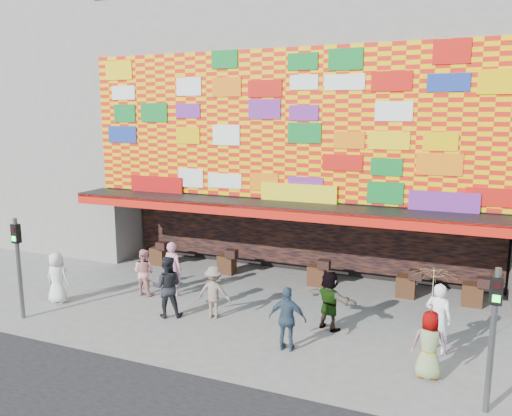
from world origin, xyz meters
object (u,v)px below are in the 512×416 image
Objects in this scene: ped_b at (173,269)px; ped_d at (214,292)px; ped_a at (57,278)px; ped_e at (288,319)px; ped_g at (429,345)px; signal_right at (493,324)px; ped_f at (329,300)px; parasol at (433,288)px; ped_h at (438,318)px; ped_c at (167,287)px; ped_i at (144,272)px; signal_left at (18,257)px.

ped_b reaches higher than ped_d.
ped_e is at bearing 172.90° from ped_a.
ped_b is 8.50m from ped_g.
signal_right reaches higher than ped_f.
ped_f is at bearing 147.75° from parasol.
signal_right is 1.80× the size of ped_f.
signal_right reaches higher than ped_h.
parasol is (0.00, 0.00, 1.35)m from ped_g.
ped_c reaches higher than ped_h.
ped_a is 11.35m from ped_h.
ped_d is at bearing -27.78° from ped_e.
ped_i is 0.85× the size of parasol.
ped_b is 8.58m from parasol.
signal_right is 7.64m from ped_d.
signal_left is 12.40m from signal_right.
ped_f is 1.06× the size of ped_g.
parasol is (8.16, -2.38, 1.23)m from ped_b.
ped_d is at bearing 17.70° from ped_h.
signal_left is at bearing 3.43° from ped_e.
ped_e is at bearing 178.67° from parasol.
ped_c is at bearing -8.81° from ped_g.
ped_g is at bearing 101.67° from ped_h.
signal_left is 1.90× the size of ped_g.
parasol is at bearing 4.87° from signal_left.
ped_g is at bearing 162.25° from ped_d.
ped_h is (7.47, 0.59, -0.01)m from ped_c.
ped_f is (5.43, -0.66, -0.07)m from ped_b.
ped_c reaches higher than ped_a.
ped_h is at bearing 114.42° from signal_right.
ped_d is 6.18m from ped_g.
signal_right is (12.40, 0.00, 0.00)m from signal_left.
ped_b is 1.09× the size of ped_f.
ped_e is 1.77m from ped_f.
parasol is (7.36, -0.79, 1.22)m from ped_c.
ped_d is 1.00× the size of ped_i.
ped_i is (-3.01, 0.81, 0.00)m from ped_d.
ped_e is 6.02m from ped_i.
signal_left reaches higher than ped_a.
signal_left is at bearing 39.29° from ped_f.
ped_b is 2.39m from ped_d.
ped_c is 1.18× the size of ped_i.
ped_a is 0.89× the size of ped_c.
ped_c is 7.50m from ped_h.
signal_right is at bearing 166.16° from ped_b.
ped_i is 9.39m from parasol.
ped_f is (0.66, 1.64, 0.00)m from ped_e.
ped_b is at bearing 160.34° from signal_right.
parasol is at bearing 180.00° from ped_g.
ped_i is (2.16, 3.02, -1.08)m from signal_left.
ped_e is 0.92× the size of ped_h.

